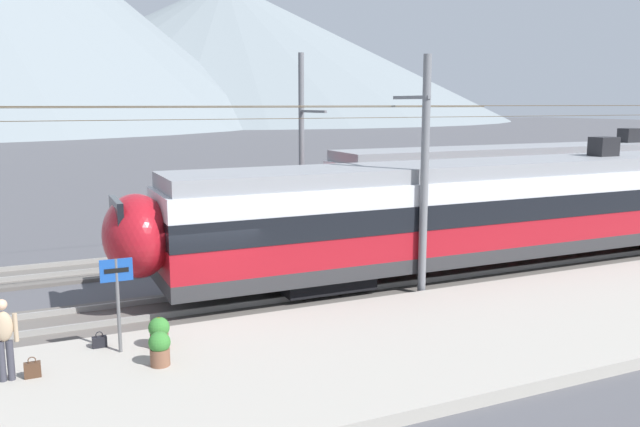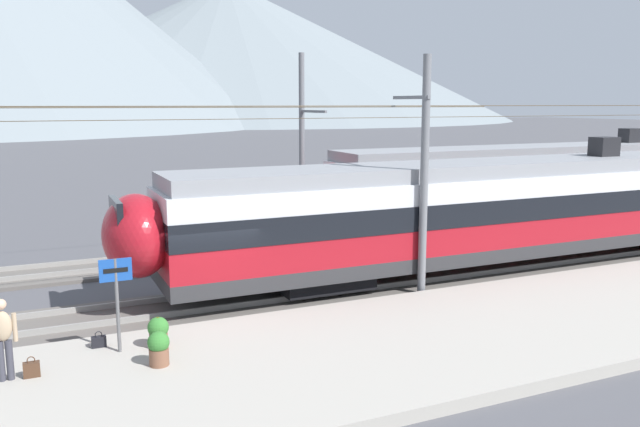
{
  "view_description": "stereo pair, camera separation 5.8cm",
  "coord_description": "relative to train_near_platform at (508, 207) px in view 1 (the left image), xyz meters",
  "views": [
    {
      "loc": [
        -4.18,
        -16.68,
        5.76
      ],
      "look_at": [
        4.77,
        3.04,
        2.06
      ],
      "focal_mm": 36.08,
      "sensor_mm": 36.0,
      "label": 1
    },
    {
      "loc": [
        -4.13,
        -16.71,
        5.76
      ],
      "look_at": [
        4.77,
        3.04,
        2.06
      ],
      "focal_mm": 36.08,
      "sensor_mm": 36.0,
      "label": 2
    }
  ],
  "objects": [
    {
      "name": "passenger_walking",
      "position": [
        -15.75,
        -3.73,
        -1.0
      ],
      "size": [
        0.53,
        0.22,
        1.69
      ],
      "color": "#383842",
      "rests_on": "platform_slab"
    },
    {
      "name": "mountain_central_peak",
      "position": [
        54.36,
        219.27,
        22.78
      ],
      "size": [
        205.27,
        205.27,
        50.01
      ],
      "primitive_type": "cone",
      "color": "slate",
      "rests_on": "ground"
    },
    {
      "name": "train_far_track",
      "position": [
        8.08,
        5.68,
        -0.0
      ],
      "size": [
        26.37,
        3.03,
        4.27
      ],
      "color": "#2D2D30",
      "rests_on": "track_far"
    },
    {
      "name": "train_near_platform",
      "position": [
        0.0,
        0.0,
        0.0
      ],
      "size": [
        26.65,
        2.99,
        4.27
      ],
      "color": "#2D2D30",
      "rests_on": "track_near"
    },
    {
      "name": "potted_plant_by_shelter",
      "position": [
        -12.82,
        -4.23,
        -1.54
      ],
      "size": [
        0.46,
        0.46,
        0.74
      ],
      "color": "brown",
      "rests_on": "platform_slab"
    },
    {
      "name": "platform_sign",
      "position": [
        -13.49,
        -3.1,
        -0.38
      ],
      "size": [
        0.7,
        0.08,
        2.13
      ],
      "color": "#59595B",
      "rests_on": "platform_slab"
    },
    {
      "name": "catenary_mast_far_side",
      "position": [
        -4.42,
        7.79,
        1.85
      ],
      "size": [
        46.72,
        2.59,
        7.86
      ],
      "color": "slate",
      "rests_on": "ground"
    },
    {
      "name": "track_far",
      "position": [
        -10.88,
        5.68,
        -2.16
      ],
      "size": [
        120.0,
        3.0,
        0.28
      ],
      "color": "#5B5651",
      "rests_on": "ground"
    },
    {
      "name": "handbag_near_sign",
      "position": [
        -13.88,
        -2.61,
        -1.82
      ],
      "size": [
        0.32,
        0.18,
        0.37
      ],
      "color": "black",
      "rests_on": "platform_slab"
    },
    {
      "name": "platform_slab",
      "position": [
        -10.88,
        -5.01,
        -2.08
      ],
      "size": [
        120.0,
        6.3,
        0.28
      ],
      "primitive_type": "cube",
      "color": "#A39E93",
      "rests_on": "ground"
    },
    {
      "name": "ground_plane",
      "position": [
        -10.88,
        -0.69,
        -2.23
      ],
      "size": [
        400.0,
        400.0,
        0.0
      ],
      "primitive_type": "plane",
      "color": "#4C4C51"
    },
    {
      "name": "handbag_beside_passenger",
      "position": [
        -15.29,
        -3.76,
        -1.78
      ],
      "size": [
        0.32,
        0.18,
        0.43
      ],
      "color": "#472D1E",
      "rests_on": "platform_slab"
    },
    {
      "name": "catenary_mast_mid",
      "position": [
        -4.56,
        -1.5,
        1.58
      ],
      "size": [
        46.72,
        1.93,
        7.16
      ],
      "color": "slate",
      "rests_on": "ground"
    },
    {
      "name": "potted_plant_platform_edge",
      "position": [
        -12.64,
        -3.2,
        -1.55
      ],
      "size": [
        0.48,
        0.48,
        0.71
      ],
      "color": "brown",
      "rests_on": "platform_slab"
    },
    {
      "name": "track_near",
      "position": [
        -10.88,
        -0.0,
        -2.16
      ],
      "size": [
        120.0,
        3.0,
        0.28
      ],
      "color": "#5B5651",
      "rests_on": "ground"
    }
  ]
}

